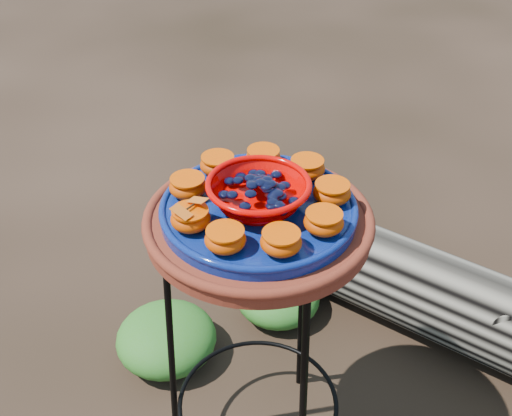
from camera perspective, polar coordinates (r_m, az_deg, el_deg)
The scene contains 18 objects.
plant_stand at distance 1.54m, azimuth 0.19°, elevation -12.33°, with size 0.44×0.44×0.70m, color black, non-canonical shape.
terracotta_saucer at distance 1.29m, azimuth 0.22°, elevation -1.38°, with size 0.45×0.45×0.04m, color #5C1E15.
cobalt_plate at distance 1.27m, azimuth 0.22°, elevation -0.26°, with size 0.39×0.39×0.03m, color #00094B.
red_bowl at distance 1.25m, azimuth 0.23°, elevation 1.22°, with size 0.19×0.19×0.05m, color #D40200, non-canonical shape.
glass_gems at distance 1.23m, azimuth 0.23°, elevation 2.76°, with size 0.15×0.15×0.03m, color black, non-canonical shape.
orange_half_0 at distance 1.20m, azimuth -5.84°, elevation -0.97°, with size 0.08×0.08×0.04m, color #A92C00.
orange_half_1 at distance 1.15m, azimuth -2.74°, elevation -2.81°, with size 0.08×0.08×0.04m, color #A92C00.
orange_half_2 at distance 1.14m, azimuth 2.24°, elevation -3.04°, with size 0.08×0.08×0.04m, color #A92C00.
orange_half_3 at distance 1.20m, azimuth 6.04°, elevation -1.27°, with size 0.08×0.08×0.04m, color #A92C00.
orange_half_4 at distance 1.28m, azimuth 6.76°, elevation 1.36°, with size 0.08×0.08×0.04m, color #A92C00.
orange_half_5 at distance 1.35m, azimuth 4.56°, elevation 3.53°, with size 0.08×0.08×0.04m, color #A92C00.
orange_half_6 at distance 1.38m, azimuth 0.65°, elevation 4.45°, with size 0.08×0.08×0.04m, color #A92C00.
orange_half_7 at distance 1.36m, azimuth -3.41°, elevation 3.85°, with size 0.08×0.08×0.04m, color #A92C00.
orange_half_8 at distance 1.29m, azimuth -6.08°, elevation 1.89°, with size 0.08×0.08×0.04m, color #A92C00.
butterfly at distance 1.19m, azimuth -5.92°, elevation 0.12°, with size 0.08×0.05×0.01m, color #CC5712, non-canonical shape.
driftwood_log at distance 2.10m, azimuth 10.73°, elevation -5.44°, with size 1.43×0.37×0.27m, color black, non-canonical shape.
foliage_left at distance 1.96m, azimuth -7.98°, elevation -11.27°, with size 0.30×0.30×0.15m, color #296318.
foliage_back at distance 2.08m, azimuth 1.99°, elevation -7.79°, with size 0.27×0.27×0.13m, color #296318.
Camera 1 is at (0.56, -0.87, 1.50)m, focal length 45.00 mm.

